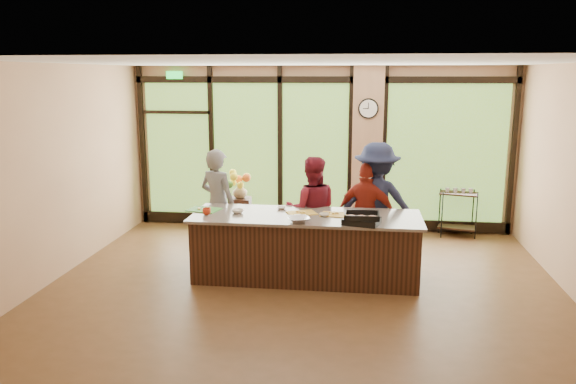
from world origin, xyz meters
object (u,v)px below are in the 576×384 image
(island_base, at_px, (306,248))
(cook_right, at_px, (376,203))
(roasting_pan, at_px, (362,221))
(flower_stand, at_px, (240,218))
(cook_left, at_px, (218,204))
(bar_cart, at_px, (458,207))

(island_base, distance_m, cook_right, 1.40)
(roasting_pan, relative_size, flower_stand, 0.63)
(island_base, distance_m, roasting_pan, 1.00)
(island_base, bearing_deg, flower_stand, 126.41)
(cook_left, xyz_separation_m, roasting_pan, (2.22, -1.09, 0.09))
(bar_cart, bearing_deg, roasting_pan, -106.00)
(island_base, distance_m, flower_stand, 2.26)
(roasting_pan, height_order, flower_stand, roasting_pan)
(cook_left, relative_size, flower_stand, 2.39)
(island_base, xyz_separation_m, cook_left, (-1.45, 0.72, 0.43))
(roasting_pan, bearing_deg, island_base, 169.27)
(island_base, height_order, roasting_pan, roasting_pan)
(island_base, bearing_deg, cook_right, 40.86)
(cook_right, relative_size, bar_cart, 2.11)
(cook_right, height_order, roasting_pan, cook_right)
(cook_left, bearing_deg, bar_cart, -131.24)
(cook_right, distance_m, roasting_pan, 1.25)
(cook_left, bearing_deg, island_base, 178.69)
(cook_left, distance_m, flower_stand, 1.22)
(cook_left, height_order, flower_stand, cook_left)
(cook_right, distance_m, flower_stand, 2.58)
(bar_cart, bearing_deg, island_base, -120.16)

